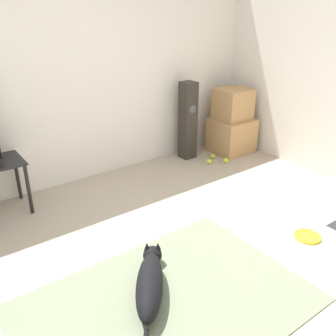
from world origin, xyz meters
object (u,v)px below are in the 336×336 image
cardboard_box_lower (231,135)px  tennis_ball_loose_on_carpet (226,160)px  frisbee (308,236)px  tennis_ball_by_boxes (213,156)px  tennis_ball_near_speaker (209,161)px  cardboard_box_upper (233,104)px  dog (150,282)px  floor_speaker (188,121)px

cardboard_box_lower → tennis_ball_loose_on_carpet: cardboard_box_lower is taller
frisbee → tennis_ball_by_boxes: size_ratio=3.54×
tennis_ball_near_speaker → cardboard_box_upper: bearing=17.9°
cardboard_box_upper → tennis_ball_by_boxes: size_ratio=6.55×
dog → tennis_ball_loose_on_carpet: 2.55m
frisbee → tennis_ball_near_speaker: bearing=77.3°
frisbee → cardboard_box_lower: cardboard_box_lower is taller
frisbee → tennis_ball_near_speaker: size_ratio=3.54×
dog → cardboard_box_upper: bearing=34.3°
cardboard_box_upper → tennis_ball_near_speaker: size_ratio=6.55×
cardboard_box_upper → tennis_ball_loose_on_carpet: size_ratio=6.55×
floor_speaker → cardboard_box_lower: bearing=-17.5°
cardboard_box_lower → tennis_ball_near_speaker: size_ratio=8.06×
dog → tennis_ball_near_speaker: 2.45m
floor_speaker → tennis_ball_loose_on_carpet: size_ratio=15.32×
cardboard_box_lower → tennis_ball_by_boxes: (-0.38, -0.05, -0.20)m
cardboard_box_lower → floor_speaker: (-0.62, 0.20, 0.27)m
cardboard_box_lower → frisbee: bearing=-116.1°
cardboard_box_lower → floor_speaker: bearing=162.5°
cardboard_box_lower → tennis_ball_by_boxes: cardboard_box_lower is taller
cardboard_box_upper → tennis_ball_by_boxes: (-0.38, -0.07, -0.64)m
tennis_ball_near_speaker → cardboard_box_lower: bearing=16.4°
cardboard_box_upper → tennis_ball_by_boxes: cardboard_box_upper is taller
frisbee → cardboard_box_upper: 2.24m
floor_speaker → frisbee: bearing=-98.4°
tennis_ball_by_boxes → dog: bearing=-142.3°
cardboard_box_lower → cardboard_box_upper: cardboard_box_upper is taller
cardboard_box_upper → dog: bearing=-145.7°
dog → cardboard_box_lower: cardboard_box_lower is taller
cardboard_box_lower → tennis_ball_loose_on_carpet: (-0.35, -0.26, -0.20)m
frisbee → cardboard_box_lower: 2.14m
frisbee → tennis_ball_near_speaker: 1.80m
tennis_ball_by_boxes → cardboard_box_upper: bearing=10.2°
dog → frisbee: (1.53, -0.24, -0.11)m
dog → tennis_ball_loose_on_carpet: size_ratio=12.66×
cardboard_box_lower → tennis_ball_near_speaker: (-0.54, -0.16, -0.20)m
dog → floor_speaker: (1.85, 1.87, 0.39)m
tennis_ball_by_boxes → tennis_ball_loose_on_carpet: size_ratio=1.00×
frisbee → tennis_ball_by_boxes: 1.94m
frisbee → tennis_ball_near_speaker: (0.40, 1.75, 0.02)m
cardboard_box_upper → frisbee: bearing=-116.0°
cardboard_box_lower → cardboard_box_upper: size_ratio=1.23×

